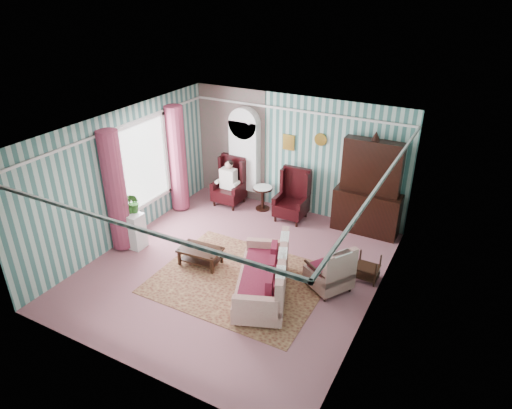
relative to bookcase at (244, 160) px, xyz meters
The scene contains 17 objects.
floor 3.34m from the bookcase, 64.58° to the right, with size 6.00×6.00×0.00m, color #89505A.
room_shell 2.90m from the bookcase, 74.62° to the right, with size 5.53×6.02×2.91m.
bookcase is the anchor object (origin of this frame).
dresser_hutch 3.25m from the bookcase, ahead, with size 1.50×0.56×2.36m, color black.
wingback_left 0.68m from the bookcase, 122.66° to the right, with size 0.76×0.80×1.25m, color black.
wingback_right 1.63m from the bookcase, 14.57° to the right, with size 0.76×0.80×1.25m, color black.
seated_woman 0.70m from the bookcase, 122.66° to the right, with size 0.44×0.40×1.18m, color silver, non-canonical shape.
round_side_table 1.07m from the bookcase, 20.27° to the right, with size 0.50×0.50×0.60m, color black.
nest_table 4.37m from the bookcase, 26.92° to the right, with size 0.45×0.38×0.54m, color black.
plant_stand 3.39m from the bookcase, 108.49° to the right, with size 0.55×0.35×0.80m, color white.
rug 3.72m from the bookcase, 62.28° to the right, with size 3.20×2.60×0.01m, color #521B1C.
sofa 4.09m from the bookcase, 56.15° to the right, with size 1.95×0.89×0.96m, color #B5A48D.
floral_armchair 4.18m from the bookcase, 38.14° to the right, with size 0.78×0.72×1.00m, color beige.
coffee_table 3.25m from the bookcase, 77.68° to the right, with size 0.86×0.52×0.37m, color black.
potted_plant_a 3.44m from the bookcase, 108.95° to the right, with size 0.36×0.31×0.39m, color #204B17.
potted_plant_b 3.20m from the bookcase, 107.52° to the right, with size 0.25×0.20×0.46m, color #1F4E18.
potted_plant_c 3.27m from the bookcase, 109.13° to the right, with size 0.22×0.22×0.39m, color #1A551E.
Camera 1 is at (4.01, -6.58, 5.36)m, focal length 32.00 mm.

